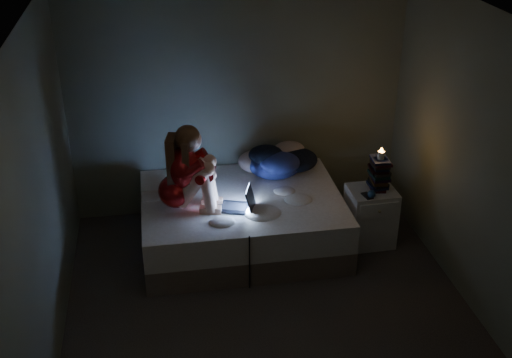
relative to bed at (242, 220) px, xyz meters
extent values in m
cube|color=black|center=(0.08, -1.10, -0.29)|extent=(3.60, 3.80, 0.02)
cube|color=silver|center=(0.08, -1.10, 2.33)|extent=(3.60, 3.80, 0.02)
cube|color=#59604E|center=(0.08, 0.81, 1.02)|extent=(3.60, 0.02, 2.60)
cube|color=#59604E|center=(0.08, -3.01, 1.02)|extent=(3.60, 0.02, 2.60)
cube|color=#59604E|center=(-1.73, -1.10, 1.02)|extent=(0.02, 3.80, 2.60)
cube|color=#59604E|center=(1.89, -1.10, 1.02)|extent=(0.02, 3.80, 2.60)
cube|color=white|center=(-0.78, 0.21, 0.34)|extent=(0.43, 0.30, 0.12)
cube|color=silver|center=(1.31, -0.19, 0.03)|extent=(0.48, 0.43, 0.62)
cylinder|color=beige|center=(1.37, -0.18, 0.73)|extent=(0.07, 0.07, 0.08)
cube|color=black|center=(1.21, -0.30, 0.35)|extent=(0.09, 0.15, 0.01)
sphere|color=navy|center=(1.24, -0.34, 0.38)|extent=(0.08, 0.08, 0.08)
camera|label=1|loc=(-0.80, -5.62, 3.45)|focal=45.10mm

